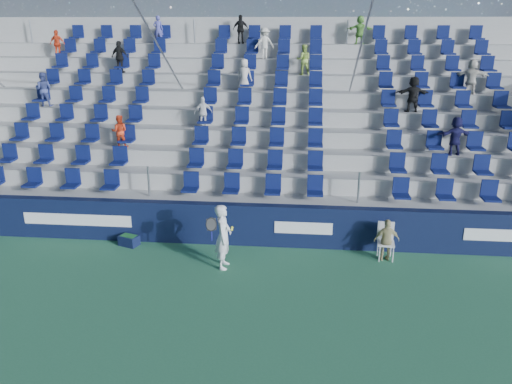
# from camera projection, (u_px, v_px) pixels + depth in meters

# --- Properties ---
(ground) EXTENTS (70.00, 70.00, 0.00)m
(ground) POSITION_uv_depth(u_px,v_px,m) (236.00, 302.00, 11.30)
(ground) COLOR #31734D
(ground) RESTS_ON ground
(sponsor_wall) EXTENTS (24.00, 0.32, 1.20)m
(sponsor_wall) POSITION_uv_depth(u_px,v_px,m) (250.00, 225.00, 14.07)
(sponsor_wall) COLOR #0E1634
(sponsor_wall) RESTS_ON ground
(grandstand) EXTENTS (24.00, 8.17, 6.63)m
(grandstand) POSITION_uv_depth(u_px,v_px,m) (265.00, 133.00, 18.37)
(grandstand) COLOR #A7A8A2
(grandstand) RESTS_ON ground
(tennis_player) EXTENTS (0.69, 0.65, 1.71)m
(tennis_player) POSITION_uv_depth(u_px,v_px,m) (223.00, 236.00, 12.67)
(tennis_player) COLOR silver
(tennis_player) RESTS_ON ground
(line_judge_chair) EXTENTS (0.48, 0.49, 0.99)m
(line_judge_chair) POSITION_uv_depth(u_px,v_px,m) (386.00, 238.00, 13.29)
(line_judge_chair) COLOR white
(line_judge_chair) RESTS_ON ground
(line_judge) EXTENTS (0.70, 0.35, 1.15)m
(line_judge) POSITION_uv_depth(u_px,v_px,m) (387.00, 240.00, 13.14)
(line_judge) COLOR tan
(line_judge) RESTS_ON ground
(ball_bin) EXTENTS (0.62, 0.50, 0.30)m
(ball_bin) POSITION_uv_depth(u_px,v_px,m) (129.00, 240.00, 14.15)
(ball_bin) COLOR #0E1535
(ball_bin) RESTS_ON ground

